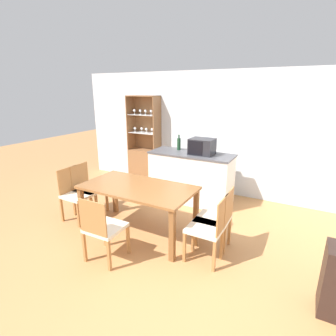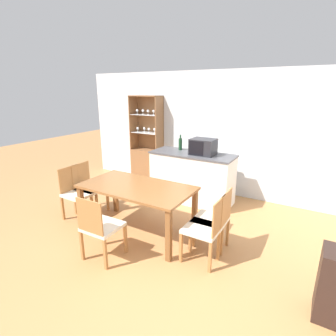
{
  "view_description": "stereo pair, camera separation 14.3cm",
  "coord_description": "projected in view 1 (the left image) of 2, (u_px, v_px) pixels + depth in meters",
  "views": [
    {
      "loc": [
        1.68,
        -2.67,
        2.17
      ],
      "look_at": [
        -0.38,
        1.12,
        0.87
      ],
      "focal_mm": 28.0,
      "sensor_mm": 36.0,
      "label": 1
    },
    {
      "loc": [
        1.81,
        -2.6,
        2.17
      ],
      "look_at": [
        -0.38,
        1.12,
        0.87
      ],
      "focal_mm": 28.0,
      "sensor_mm": 36.0,
      "label": 2
    }
  ],
  "objects": [
    {
      "name": "dining_chair_side_left_far",
      "position": [
        88.0,
        189.0,
        4.69
      ],
      "size": [
        0.46,
        0.46,
        0.9
      ],
      "rotation": [
        0.0,
        0.0,
        -1.53
      ],
      "color": "beige",
      "rests_on": "ground_plane"
    },
    {
      "name": "dining_table",
      "position": [
        138.0,
        192.0,
        3.97
      ],
      "size": [
        1.71,
        0.91,
        0.77
      ],
      "color": "brown",
      "rests_on": "ground_plane"
    },
    {
      "name": "dining_chair_side_left_near",
      "position": [
        76.0,
        194.0,
        4.46
      ],
      "size": [
        0.45,
        0.45,
        0.9
      ],
      "rotation": [
        0.0,
        0.0,
        -1.59
      ],
      "color": "beige",
      "rests_on": "ground_plane"
    },
    {
      "name": "dining_chair_side_right_near",
      "position": [
        209.0,
        228.0,
        3.37
      ],
      "size": [
        0.44,
        0.44,
        0.9
      ],
      "rotation": [
        0.0,
        0.0,
        1.57
      ],
      "color": "beige",
      "rests_on": "ground_plane"
    },
    {
      "name": "dining_chair_side_right_far",
      "position": [
        216.0,
        219.0,
        3.6
      ],
      "size": [
        0.45,
        0.45,
        0.9
      ],
      "rotation": [
        0.0,
        0.0,
        1.59
      ],
      "color": "beige",
      "rests_on": "ground_plane"
    },
    {
      "name": "wine_bottle",
      "position": [
        179.0,
        144.0,
        5.32
      ],
      "size": [
        0.07,
        0.07,
        0.31
      ],
      "color": "#193D23",
      "rests_on": "kitchen_counter"
    },
    {
      "name": "microwave",
      "position": [
        202.0,
        147.0,
        4.94
      ],
      "size": [
        0.45,
        0.37,
        0.3
      ],
      "color": "#232328",
      "rests_on": "kitchen_counter"
    },
    {
      "name": "ground_plane",
      "position": [
        154.0,
        252.0,
        3.64
      ],
      "size": [
        18.0,
        18.0,
        0.0
      ],
      "primitive_type": "plane",
      "color": "#B27A47"
    },
    {
      "name": "display_cabinet",
      "position": [
        145.0,
        158.0,
        6.32
      ],
      "size": [
        0.75,
        0.35,
        2.04
      ],
      "color": "brown",
      "rests_on": "ground_plane"
    },
    {
      "name": "dining_chair_head_near",
      "position": [
        103.0,
        228.0,
        3.36
      ],
      "size": [
        0.45,
        0.45,
        0.9
      ],
      "rotation": [
        0.0,
        0.0,
        0.03
      ],
      "color": "beige",
      "rests_on": "ground_plane"
    },
    {
      "name": "kitchen_counter",
      "position": [
        191.0,
        177.0,
        5.22
      ],
      "size": [
        1.64,
        0.65,
        0.98
      ],
      "color": "white",
      "rests_on": "ground_plane"
    },
    {
      "name": "wall_back",
      "position": [
        218.0,
        134.0,
        5.49
      ],
      "size": [
        6.8,
        0.06,
        2.55
      ],
      "color": "silver",
      "rests_on": "ground_plane"
    }
  ]
}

